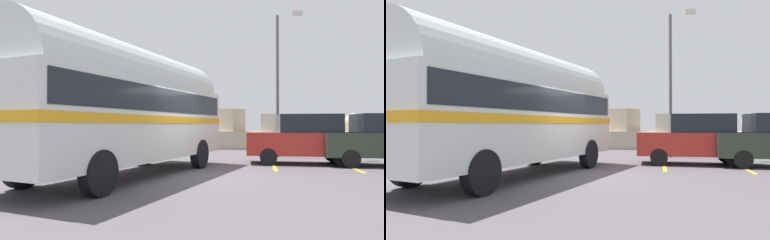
# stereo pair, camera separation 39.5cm
# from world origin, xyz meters

# --- Properties ---
(ground) EXTENTS (32.00, 26.00, 0.02)m
(ground) POSITION_xyz_m (0.00, 0.00, 0.01)
(ground) COLOR #524D52
(breakwater) EXTENTS (31.36, 2.06, 2.47)m
(breakwater) POSITION_xyz_m (0.12, 11.80, 0.72)
(breakwater) COLOR #B4A992
(breakwater) RESTS_ON ground
(vintage_coach) EXTENTS (4.46, 8.91, 3.70)m
(vintage_coach) POSITION_xyz_m (-1.68, -0.47, 2.05)
(vintage_coach) COLOR black
(vintage_coach) RESTS_ON ground
(parked_car_nearest) EXTENTS (4.12, 1.76, 1.86)m
(parked_car_nearest) POSITION_xyz_m (3.69, 3.73, 0.97)
(parked_car_nearest) COLOR black
(parked_car_nearest) RESTS_ON ground
(lamp_post) EXTENTS (1.12, 0.67, 6.51)m
(lamp_post) POSITION_xyz_m (3.01, 6.38, 3.67)
(lamp_post) COLOR #5B5B60
(lamp_post) RESTS_ON ground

